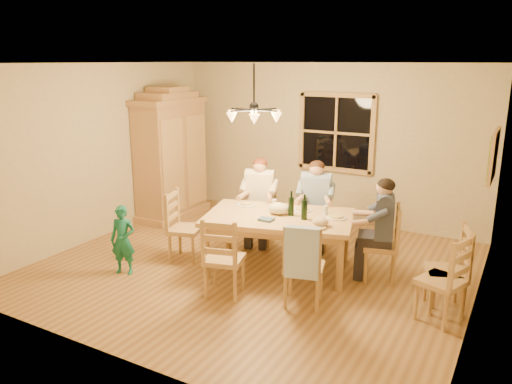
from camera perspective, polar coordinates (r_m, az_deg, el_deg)
The scene contains 33 objects.
floor at distance 6.89m, azimuth -0.21°, elevation -8.54°, with size 5.50×5.50×0.00m, color brown.
ceiling at distance 6.33m, azimuth -0.23°, elevation 14.51°, with size 5.50×5.00×0.02m, color white.
wall_back at distance 8.70m, azimuth 7.92°, elevation 5.54°, with size 5.50×0.02×2.70m, color tan.
wall_left at distance 8.16m, azimuth -17.34°, elevation 4.39°, with size 0.02×5.00×2.70m, color tan.
wall_right at distance 5.69m, azimuth 24.66°, elevation -0.64°, with size 0.02×5.00×2.70m, color tan.
window at distance 8.57m, azimuth 9.14°, elevation 6.71°, with size 1.30×0.06×1.30m.
painting at distance 6.82m, azimuth 25.50°, elevation 3.80°, with size 0.06×0.78×0.64m.
chandelier at distance 6.36m, azimuth -0.23°, elevation 8.89°, with size 0.77×0.68×0.71m.
armoire at distance 8.94m, azimuth -9.68°, elevation 3.81°, with size 0.66×1.40×2.30m.
dining_table at distance 6.61m, azimuth 2.63°, elevation -3.48°, with size 2.15×1.63×0.76m.
chair_far_left at distance 7.65m, azimuth 0.43°, elevation -3.70°, with size 0.53×0.52×0.99m.
chair_far_right at distance 7.51m, azimuth 6.74°, elevation -4.17°, with size 0.53×0.52×0.99m.
chair_near_left at distance 6.03m, azimuth -3.63°, elevation -8.99°, with size 0.53×0.52×0.99m.
chair_near_right at distance 5.84m, azimuth 5.47°, elevation -9.88°, with size 0.53×0.52×0.99m.
chair_end_left at distance 7.09m, azimuth -8.01°, elevation -5.39°, with size 0.52×0.53×0.99m.
chair_end_right at distance 6.62m, azimuth 13.99°, elevation -7.20°, with size 0.52×0.53×0.99m.
adult_woman at distance 7.50m, azimuth 0.43°, elevation 0.20°, with size 0.48×0.51×0.87m.
adult_plaid_man at distance 7.35m, azimuth 6.87°, elevation -0.21°, with size 0.48×0.51×0.87m.
adult_slate_man at distance 6.44m, azimuth 14.29°, elevation -2.76°, with size 0.51×0.48×0.87m.
towel at distance 5.51m, azimuth 5.27°, elevation -6.93°, with size 0.38×0.10×0.58m, color #A6BDE1.
wine_bottle_a at distance 6.53m, azimuth 4.04°, elevation -1.30°, with size 0.08×0.08×0.33m, color black.
wine_bottle_b at distance 6.39m, azimuth 5.54°, elevation -1.71°, with size 0.08×0.08×0.33m, color black.
plate_woman at distance 7.00m, azimuth -1.12°, elevation -1.47°, with size 0.26×0.26×0.02m, color white.
plate_plaid at distance 6.79m, azimuth 5.33°, elevation -2.06°, with size 0.26×0.26×0.02m, color white.
plate_slate at distance 6.52m, azimuth 9.17°, elevation -2.91°, with size 0.26×0.26×0.02m, color white.
wine_glass_a at distance 6.82m, azimuth 2.13°, elevation -1.41°, with size 0.06×0.06×0.14m, color silver.
wine_glass_b at distance 6.59m, azimuth 7.99°, elevation -2.13°, with size 0.06×0.06×0.14m, color silver.
cap at distance 6.19m, azimuth 7.38°, elevation -3.38°, with size 0.20×0.20×0.11m, color tan.
napkin at distance 6.35m, azimuth 1.18°, elevation -3.15°, with size 0.18×0.14×0.03m, color #466080.
cloth_bundle at distance 6.61m, azimuth 2.59°, elevation -1.88°, with size 0.28×0.22×0.15m, color beige.
child at distance 6.77m, azimuth -14.96°, elevation -5.32°, with size 0.34×0.22×0.92m, color #186F5D.
chair_spare_front at distance 6.07m, azimuth 20.75°, elevation -9.82°, with size 0.55×0.56×0.99m.
chair_spare_back at distance 5.81m, azimuth 20.29°, elevation -10.91°, with size 0.55×0.56×0.99m.
Camera 1 is at (3.11, -5.51, 2.74)m, focal length 35.00 mm.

